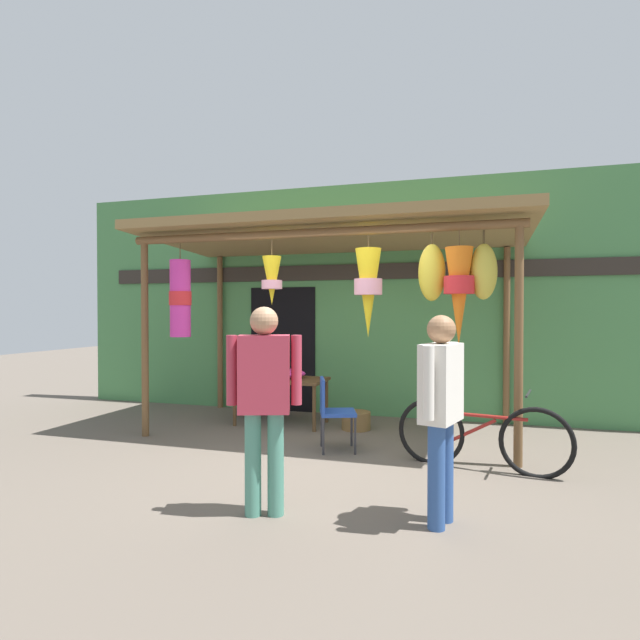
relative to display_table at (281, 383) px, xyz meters
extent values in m
plane|color=#60564C|center=(1.01, -1.36, -0.59)|extent=(30.00, 30.00, 0.00)
cube|color=#47844C|center=(1.01, 1.07, 1.20)|extent=(9.93, 0.25, 3.59)
cube|color=#2D2823|center=(1.01, 0.92, 1.63)|extent=(8.94, 0.04, 0.24)
cube|color=black|center=(-0.34, 0.93, 0.41)|extent=(1.10, 0.03, 2.00)
cylinder|color=brown|center=(-1.43, -1.16, 0.67)|extent=(0.09, 0.09, 2.52)
cylinder|color=brown|center=(3.08, -1.16, 0.67)|extent=(0.09, 0.09, 2.52)
cylinder|color=brown|center=(-1.43, 0.88, 0.67)|extent=(0.09, 0.09, 2.52)
cylinder|color=brown|center=(3.08, 0.88, 0.67)|extent=(0.09, 0.09, 2.52)
cylinder|color=brown|center=(0.82, -1.16, 1.93)|extent=(4.71, 0.10, 0.10)
cylinder|color=brown|center=(0.82, 0.88, 2.08)|extent=(4.71, 0.10, 0.10)
cube|color=olive|center=(0.82, -0.14, 2.05)|extent=(5.01, 2.54, 0.24)
cylinder|color=brown|center=(-0.92, -1.14, 1.78)|extent=(0.01, 0.01, 0.21)
cylinder|color=#D13399|center=(-0.92, -1.14, 1.19)|extent=(0.26, 0.26, 0.97)
cylinder|color=red|center=(-0.92, -1.14, 1.19)|extent=(0.28, 0.28, 0.17)
cylinder|color=brown|center=(0.29, -1.07, 1.79)|extent=(0.01, 0.01, 0.19)
cone|color=yellow|center=(0.29, -1.07, 1.40)|extent=(0.23, 0.23, 0.59)
cylinder|color=pink|center=(0.29, -1.07, 1.35)|extent=(0.25, 0.25, 0.11)
cylinder|color=brown|center=(1.48, -1.10, 1.81)|extent=(0.01, 0.01, 0.15)
cone|color=yellow|center=(1.48, -1.10, 1.23)|extent=(0.29, 0.29, 1.01)
cylinder|color=pink|center=(1.48, -1.10, 1.30)|extent=(0.32, 0.32, 0.18)
cylinder|color=brown|center=(2.48, -1.18, 1.80)|extent=(0.01, 0.01, 0.18)
cone|color=orange|center=(2.48, -1.18, 1.18)|extent=(0.30, 0.30, 1.05)
cylinder|color=red|center=(2.48, -1.18, 1.31)|extent=(0.32, 0.32, 0.19)
cylinder|color=#4C3D23|center=(2.73, -1.12, 1.81)|extent=(0.02, 0.02, 0.14)
ellipsoid|color=gold|center=(2.73, -1.12, 1.45)|extent=(0.28, 0.24, 0.59)
cylinder|color=#4C3D23|center=(2.19, -1.07, 1.82)|extent=(0.02, 0.02, 0.12)
ellipsoid|color=yellow|center=(2.19, -1.07, 1.45)|extent=(0.29, 0.25, 0.63)
cube|color=brown|center=(0.00, 0.00, 0.05)|extent=(1.27, 0.70, 0.04)
cylinder|color=brown|center=(-0.59, -0.30, -0.28)|extent=(0.05, 0.05, 0.62)
cylinder|color=brown|center=(0.59, -0.30, -0.28)|extent=(0.05, 0.05, 0.62)
cylinder|color=brown|center=(-0.59, 0.30, -0.28)|extent=(0.05, 0.05, 0.62)
cylinder|color=brown|center=(0.59, 0.30, -0.28)|extent=(0.05, 0.05, 0.62)
ellipsoid|color=#D13399|center=(0.01, 0.04, 0.13)|extent=(0.67, 0.47, 0.13)
ellipsoid|color=orange|center=(0.11, -0.01, 0.14)|extent=(0.30, 0.24, 0.09)
cube|color=#2347A8|center=(1.13, -1.10, -0.15)|extent=(0.51, 0.51, 0.04)
cube|color=#2347A8|center=(0.96, -1.16, 0.05)|extent=(0.17, 0.39, 0.40)
cylinder|color=#333338|center=(1.36, -1.21, -0.37)|extent=(0.03, 0.03, 0.44)
cylinder|color=#333338|center=(1.24, -0.87, -0.37)|extent=(0.03, 0.03, 0.44)
cylinder|color=#333338|center=(1.02, -1.33, -0.37)|extent=(0.03, 0.03, 0.44)
cylinder|color=#333338|center=(0.90, -0.99, -0.37)|extent=(0.03, 0.03, 0.44)
cylinder|color=brown|center=(1.10, -0.01, -0.47)|extent=(0.39, 0.39, 0.24)
torus|color=black|center=(3.22, -1.46, -0.26)|extent=(0.71, 0.17, 0.71)
torus|color=black|center=(2.20, -1.28, -0.26)|extent=(0.71, 0.17, 0.71)
cylinder|color=maroon|center=(2.71, -1.37, -0.04)|extent=(0.88, 0.19, 0.04)
cylinder|color=maroon|center=(2.61, -1.35, -0.21)|extent=(0.49, 0.12, 0.31)
cylinder|color=maroon|center=(2.43, -1.32, 0.12)|extent=(0.03, 0.03, 0.30)
cube|color=black|center=(2.43, -1.32, 0.28)|extent=(0.21, 0.11, 0.05)
cylinder|color=#262628|center=(3.15, -1.45, 0.22)|extent=(0.10, 0.44, 0.02)
cylinder|color=#4C8E7A|center=(1.13, -3.05, -0.18)|extent=(0.13, 0.13, 0.82)
cylinder|color=#4C8E7A|center=(0.96, -3.11, -0.18)|extent=(0.13, 0.13, 0.82)
cube|color=#B23347|center=(1.05, -3.08, 0.53)|extent=(0.45, 0.34, 0.61)
cylinder|color=#B23347|center=(1.29, -3.00, 0.56)|extent=(0.08, 0.08, 0.55)
cylinder|color=#B23347|center=(0.81, -3.17, 0.56)|extent=(0.08, 0.08, 0.55)
sphere|color=tan|center=(1.05, -3.08, 0.95)|extent=(0.22, 0.22, 0.22)
cylinder|color=#2D5193|center=(2.42, -2.78, -0.20)|extent=(0.13, 0.13, 0.78)
cylinder|color=#2D5193|center=(2.37, -2.95, -0.20)|extent=(0.13, 0.13, 0.78)
cube|color=silver|center=(2.40, -2.87, 0.49)|extent=(0.33, 0.45, 0.59)
cylinder|color=silver|center=(2.47, -2.62, 0.52)|extent=(0.08, 0.08, 0.53)
cylinder|color=silver|center=(2.33, -3.11, 0.52)|extent=(0.08, 0.08, 0.53)
sphere|color=#9E704C|center=(2.40, -2.87, 0.89)|extent=(0.22, 0.22, 0.22)
camera|label=1|loc=(2.63, -6.80, 1.03)|focal=28.64mm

